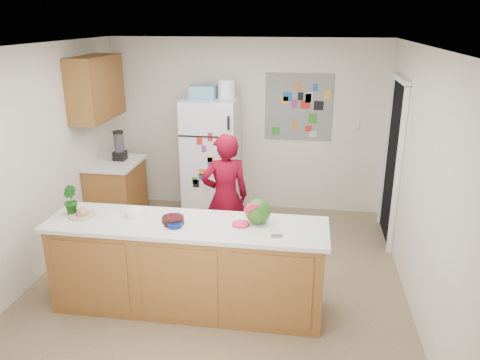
# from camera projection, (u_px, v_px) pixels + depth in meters

# --- Properties ---
(floor) EXTENTS (4.00, 4.50, 0.02)m
(floor) POSITION_uv_depth(u_px,v_px,m) (218.00, 282.00, 5.16)
(floor) COLOR brown
(floor) RESTS_ON ground
(wall_back) EXTENTS (4.00, 0.02, 2.50)m
(wall_back) POSITION_uv_depth(u_px,v_px,m) (246.00, 126.00, 6.85)
(wall_back) COLOR beige
(wall_back) RESTS_ON ground
(wall_left) EXTENTS (0.02, 4.50, 2.50)m
(wall_left) POSITION_uv_depth(u_px,v_px,m) (33.00, 165.00, 5.03)
(wall_left) COLOR beige
(wall_left) RESTS_ON ground
(wall_right) EXTENTS (0.02, 4.50, 2.50)m
(wall_right) POSITION_uv_depth(u_px,v_px,m) (423.00, 184.00, 4.46)
(wall_right) COLOR beige
(wall_right) RESTS_ON ground
(ceiling) EXTENTS (4.00, 4.50, 0.02)m
(ceiling) POSITION_uv_depth(u_px,v_px,m) (214.00, 45.00, 4.33)
(ceiling) COLOR white
(ceiling) RESTS_ON wall_back
(doorway) EXTENTS (0.03, 0.85, 2.04)m
(doorway) POSITION_uv_depth(u_px,v_px,m) (393.00, 163.00, 5.90)
(doorway) COLOR black
(doorway) RESTS_ON ground
(peninsula_base) EXTENTS (2.60, 0.62, 0.88)m
(peninsula_base) POSITION_uv_depth(u_px,v_px,m) (188.00, 268.00, 4.57)
(peninsula_base) COLOR brown
(peninsula_base) RESTS_ON floor
(peninsula_top) EXTENTS (2.68, 0.70, 0.04)m
(peninsula_top) POSITION_uv_depth(u_px,v_px,m) (186.00, 225.00, 4.42)
(peninsula_top) COLOR silver
(peninsula_top) RESTS_ON peninsula_base
(side_counter_base) EXTENTS (0.60, 0.80, 0.86)m
(side_counter_base) POSITION_uv_depth(u_px,v_px,m) (117.00, 194.00, 6.51)
(side_counter_base) COLOR brown
(side_counter_base) RESTS_ON floor
(side_counter_top) EXTENTS (0.64, 0.84, 0.04)m
(side_counter_top) POSITION_uv_depth(u_px,v_px,m) (114.00, 163.00, 6.36)
(side_counter_top) COLOR silver
(side_counter_top) RESTS_ON side_counter_base
(upper_cabinets) EXTENTS (0.35, 1.00, 0.80)m
(upper_cabinets) POSITION_uv_depth(u_px,v_px,m) (96.00, 88.00, 6.00)
(upper_cabinets) COLOR brown
(upper_cabinets) RESTS_ON wall_left
(refrigerator) EXTENTS (0.75, 0.70, 1.70)m
(refrigerator) POSITION_uv_depth(u_px,v_px,m) (212.00, 158.00, 6.69)
(refrigerator) COLOR silver
(refrigerator) RESTS_ON floor
(fridge_top_bin) EXTENTS (0.35, 0.28, 0.18)m
(fridge_top_bin) POSITION_uv_depth(u_px,v_px,m) (203.00, 92.00, 6.40)
(fridge_top_bin) COLOR #5999B2
(fridge_top_bin) RESTS_ON refrigerator
(photo_collage) EXTENTS (0.95, 0.01, 0.95)m
(photo_collage) POSITION_uv_depth(u_px,v_px,m) (299.00, 107.00, 6.63)
(photo_collage) COLOR slate
(photo_collage) RESTS_ON wall_back
(person) EXTENTS (0.66, 0.55, 1.54)m
(person) POSITION_uv_depth(u_px,v_px,m) (225.00, 198.00, 5.45)
(person) COLOR #620415
(person) RESTS_ON floor
(blender_appliance) EXTENTS (0.13, 0.13, 0.38)m
(blender_appliance) POSITION_uv_depth(u_px,v_px,m) (119.00, 147.00, 6.37)
(blender_appliance) COLOR black
(blender_appliance) RESTS_ON side_counter_top
(cutting_board) EXTENTS (0.38, 0.29, 0.01)m
(cutting_board) POSITION_uv_depth(u_px,v_px,m) (251.00, 224.00, 4.38)
(cutting_board) COLOR white
(cutting_board) RESTS_ON peninsula_top
(watermelon) EXTENTS (0.24, 0.24, 0.24)m
(watermelon) POSITION_uv_depth(u_px,v_px,m) (258.00, 211.00, 4.35)
(watermelon) COLOR #1F5115
(watermelon) RESTS_ON cutting_board
(watermelon_slice) EXTENTS (0.16, 0.16, 0.02)m
(watermelon_slice) POSITION_uv_depth(u_px,v_px,m) (240.00, 224.00, 4.34)
(watermelon_slice) COLOR #C53931
(watermelon_slice) RESTS_ON cutting_board
(cherry_bowl) EXTENTS (0.24, 0.24, 0.07)m
(cherry_bowl) POSITION_uv_depth(u_px,v_px,m) (173.00, 220.00, 4.39)
(cherry_bowl) COLOR black
(cherry_bowl) RESTS_ON peninsula_top
(white_bowl) EXTENTS (0.22, 0.22, 0.06)m
(white_bowl) POSITION_uv_depth(u_px,v_px,m) (136.00, 213.00, 4.57)
(white_bowl) COLOR white
(white_bowl) RESTS_ON peninsula_top
(cobalt_bowl) EXTENTS (0.16, 0.16, 0.05)m
(cobalt_bowl) POSITION_uv_depth(u_px,v_px,m) (175.00, 224.00, 4.32)
(cobalt_bowl) COLOR #05165C
(cobalt_bowl) RESTS_ON peninsula_top
(plate) EXTENTS (0.31, 0.31, 0.02)m
(plate) POSITION_uv_depth(u_px,v_px,m) (83.00, 215.00, 4.57)
(plate) COLOR #C3AC95
(plate) RESTS_ON peninsula_top
(paper_towel) EXTENTS (0.20, 0.18, 0.02)m
(paper_towel) POSITION_uv_depth(u_px,v_px,m) (171.00, 223.00, 4.40)
(paper_towel) COLOR white
(paper_towel) RESTS_ON peninsula_top
(keys) EXTENTS (0.11, 0.07, 0.01)m
(keys) POSITION_uv_depth(u_px,v_px,m) (277.00, 236.00, 4.14)
(keys) COLOR slate
(keys) RESTS_ON peninsula_top
(potted_plant) EXTENTS (0.20, 0.19, 0.28)m
(potted_plant) POSITION_uv_depth(u_px,v_px,m) (70.00, 200.00, 4.58)
(potted_plant) COLOR #12420D
(potted_plant) RESTS_ON peninsula_top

